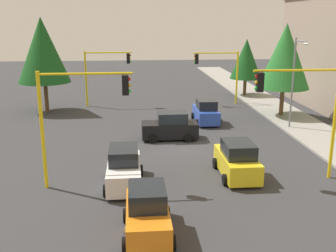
# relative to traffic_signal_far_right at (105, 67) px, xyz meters

# --- Properties ---
(ground_plane) EXTENTS (120.00, 120.00, 0.00)m
(ground_plane) POSITION_rel_traffic_signal_far_right_xyz_m (14.00, 5.65, -3.82)
(ground_plane) COLOR #353538
(sidewalk_kerb) EXTENTS (80.00, 4.00, 0.15)m
(sidewalk_kerb) POSITION_rel_traffic_signal_far_right_xyz_m (9.00, 16.15, -3.74)
(sidewalk_kerb) COLOR gray
(sidewalk_kerb) RESTS_ON ground
(lane_arrow_near) EXTENTS (2.40, 1.10, 1.10)m
(lane_arrow_near) POSITION_rel_traffic_signal_far_right_xyz_m (25.51, 2.65, -3.81)
(lane_arrow_near) COLOR silver
(lane_arrow_near) RESTS_ON ground
(traffic_signal_far_right) EXTENTS (0.36, 4.59, 5.37)m
(traffic_signal_far_right) POSITION_rel_traffic_signal_far_right_xyz_m (0.00, 0.00, 0.00)
(traffic_signal_far_right) COLOR yellow
(traffic_signal_far_right) RESTS_ON ground
(traffic_signal_near_left) EXTENTS (0.36, 4.59, 5.99)m
(traffic_signal_near_left) POSITION_rel_traffic_signal_far_right_xyz_m (20.00, 11.39, 0.40)
(traffic_signal_near_left) COLOR yellow
(traffic_signal_near_left) RESTS_ON ground
(traffic_signal_near_right) EXTENTS (0.36, 4.59, 5.94)m
(traffic_signal_near_right) POSITION_rel_traffic_signal_far_right_xyz_m (20.00, -0.09, 0.37)
(traffic_signal_near_right) COLOR yellow
(traffic_signal_near_right) RESTS_ON ground
(traffic_signal_far_left) EXTENTS (0.36, 4.59, 5.27)m
(traffic_signal_far_left) POSITION_rel_traffic_signal_far_right_xyz_m (0.00, 11.28, -0.07)
(traffic_signal_far_left) COLOR yellow
(traffic_signal_far_left) RESTS_ON ground
(street_lamp_curbside) EXTENTS (2.15, 0.28, 7.00)m
(street_lamp_curbside) POSITION_rel_traffic_signal_far_right_xyz_m (10.39, 14.85, 0.53)
(street_lamp_curbside) COLOR slate
(street_lamp_curbside) RESTS_ON ground
(tree_roadside_mid) EXTENTS (4.40, 4.40, 8.04)m
(tree_roadside_mid) POSITION_rel_traffic_signal_far_right_xyz_m (6.00, 15.65, 1.47)
(tree_roadside_mid) COLOR brown
(tree_roadside_mid) RESTS_ON ground
(tree_roadside_far) EXTENTS (3.47, 3.47, 6.30)m
(tree_roadside_far) POSITION_rel_traffic_signal_far_right_xyz_m (-4.00, 15.15, 0.30)
(tree_roadside_far) COLOR brown
(tree_roadside_far) RESTS_ON ground
(tree_opposite_side) EXTENTS (4.68, 4.68, 8.58)m
(tree_opposite_side) POSITION_rel_traffic_signal_far_right_xyz_m (2.00, -5.35, 1.83)
(tree_opposite_side) COLOR brown
(tree_opposite_side) RESTS_ON ground
(car_yellow) EXTENTS (4.02, 2.06, 1.98)m
(car_yellow) POSITION_rel_traffic_signal_far_right_xyz_m (19.35, 8.21, -2.92)
(car_yellow) COLOR yellow
(car_yellow) RESTS_ON ground
(car_black) EXTENTS (2.05, 3.95, 1.98)m
(car_black) POSITION_rel_traffic_signal_far_right_xyz_m (12.00, 5.26, -2.92)
(car_black) COLOR black
(car_black) RESTS_ON ground
(car_orange) EXTENTS (3.75, 1.98, 1.98)m
(car_orange) POSITION_rel_traffic_signal_far_right_xyz_m (25.11, 3.10, -2.92)
(car_orange) COLOR orange
(car_orange) RESTS_ON ground
(car_white) EXTENTS (4.14, 1.99, 1.98)m
(car_white) POSITION_rel_traffic_signal_far_right_xyz_m (20.02, 2.10, -2.92)
(car_white) COLOR white
(car_white) RESTS_ON ground
(car_blue) EXTENTS (3.85, 2.01, 1.98)m
(car_blue) POSITION_rel_traffic_signal_far_right_xyz_m (7.59, 8.64, -2.92)
(car_blue) COLOR blue
(car_blue) RESTS_ON ground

